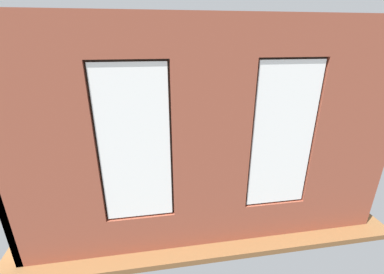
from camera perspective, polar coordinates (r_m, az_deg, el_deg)
name	(u,v)px	position (r m, az deg, el deg)	size (l,w,h in m)	color
ground_plane	(186,169)	(6.77, -1.24, -7.13)	(6.46, 5.97, 0.10)	brown
brick_wall_with_windows	(211,147)	(3.70, 4.31, -2.20)	(5.86, 0.30, 3.46)	brown
white_wall_right	(53,110)	(6.22, -28.47, 5.32)	(0.10, 4.97, 3.46)	silver
couch_by_window	(201,201)	(4.93, 1.99, -13.98)	(1.98, 0.87, 0.80)	black
couch_left	(266,148)	(7.32, 16.15, -2.43)	(0.89, 1.77, 0.80)	black
coffee_table	(199,157)	(6.38, 1.48, -4.53)	(1.50, 0.89, 0.44)	olive
cup_ceramic	(213,150)	(6.56, 4.79, -2.93)	(0.08, 0.08, 0.09)	#B23D38
table_plant_small	(190,151)	(6.39, -0.35, -3.08)	(0.11, 0.11, 0.17)	#9E5638
remote_black	(181,159)	(6.17, -2.41, -4.87)	(0.05, 0.17, 0.02)	black
media_console	(80,167)	(6.72, -23.60, -6.06)	(1.04, 0.42, 0.57)	black
tv_flatscreen	(76,142)	(6.48, -24.40, -1.11)	(0.95, 0.20, 0.68)	black
papasan_chair	(162,131)	(8.10, -6.70, 1.41)	(1.05, 1.05, 0.67)	olive
potted_plant_by_left_couch	(237,130)	(8.28, 9.91, 1.64)	(0.39, 0.39, 0.62)	beige
potted_plant_corner_far_left	(325,171)	(5.54, 27.47, -6.68)	(0.78, 0.76, 1.31)	#9E5638
potted_plant_between_couches	(275,175)	(5.22, 17.98, -8.06)	(1.03, 0.97, 1.19)	#9E5638
potted_plant_near_tv	(95,173)	(5.62, -20.79, -7.54)	(0.60, 0.60, 0.98)	#47423D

